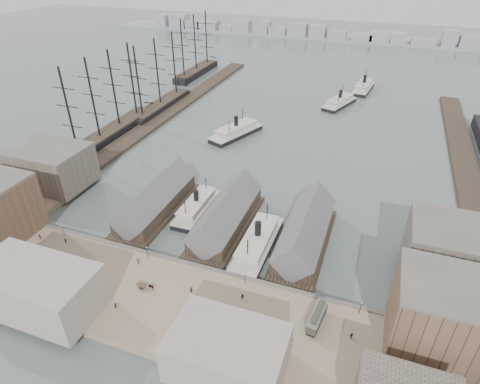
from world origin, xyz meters
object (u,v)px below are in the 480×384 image
at_px(ferry_docked_west, 197,206).
at_px(tram, 317,318).
at_px(horse_cart_center, 148,287).
at_px(horse_cart_left, 54,254).
at_px(horse_cart_right, 196,313).

distance_m(ferry_docked_west, tram, 60.16).
xyz_separation_m(tram, horse_cart_center, (-43.79, -4.28, -0.96)).
distance_m(tram, horse_cart_left, 76.46).
relative_size(horse_cart_left, horse_cart_right, 1.01).
relative_size(ferry_docked_west, horse_cart_right, 5.54).
relative_size(ferry_docked_west, horse_cart_left, 5.47).
bearing_deg(tram, horse_cart_center, -166.78).
xyz_separation_m(tram, horse_cart_right, (-28.14, -7.83, -1.00)).
bearing_deg(horse_cart_right, horse_cart_left, 82.82).
bearing_deg(horse_cart_right, ferry_docked_west, 24.39).
bearing_deg(horse_cart_center, ferry_docked_west, 14.08).
bearing_deg(tram, ferry_docked_west, 151.59).
bearing_deg(horse_cart_left, ferry_docked_west, -35.92).
bearing_deg(horse_cart_left, horse_cart_right, -95.92).
bearing_deg(horse_cart_left, horse_cart_center, -92.70).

